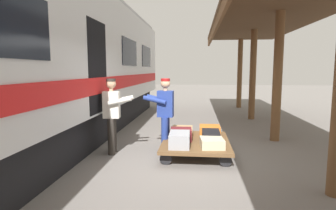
# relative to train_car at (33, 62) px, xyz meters

# --- Properties ---
(ground_plane) EXTENTS (60.00, 60.00, 0.00)m
(ground_plane) POSITION_rel_train_car_xyz_m (-3.60, 0.00, -2.06)
(ground_plane) COLOR slate
(platform_canopy) EXTENTS (3.20, 17.58, 3.56)m
(platform_canopy) POSITION_rel_train_car_xyz_m (-5.70, -0.00, 1.21)
(platform_canopy) COLOR brown
(platform_canopy) RESTS_ON ground_plane
(train_car) EXTENTS (3.02, 16.87, 4.00)m
(train_car) POSITION_rel_train_car_xyz_m (0.00, 0.00, 0.00)
(train_car) COLOR silver
(train_car) RESTS_ON ground_plane
(luggage_cart) EXTENTS (1.48, 1.98, 0.32)m
(luggage_cart) POSITION_rel_train_car_xyz_m (-3.65, -0.23, -1.79)
(luggage_cart) COLOR brown
(luggage_cart) RESTS_ON ground_plane
(suitcase_orange_carryall) EXTENTS (0.50, 0.50, 0.23)m
(suitcase_orange_carryall) POSITION_rel_train_car_xyz_m (-3.98, -0.77, -1.63)
(suitcase_orange_carryall) COLOR #CC6B23
(suitcase_orange_carryall) RESTS_ON luggage_cart
(suitcase_gray_aluminum) EXTENTS (0.43, 0.65, 0.29)m
(suitcase_gray_aluminum) POSITION_rel_train_car_xyz_m (-3.32, 0.32, -1.60)
(suitcase_gray_aluminum) COLOR #9EA0A5
(suitcase_gray_aluminum) RESTS_ON luggage_cart
(suitcase_black_hardshell) EXTENTS (0.38, 0.63, 0.23)m
(suitcase_black_hardshell) POSITION_rel_train_car_xyz_m (-3.98, -0.23, -1.63)
(suitcase_black_hardshell) COLOR black
(suitcase_black_hardshell) RESTS_ON luggage_cart
(suitcase_tan_vintage) EXTENTS (0.51, 0.52, 0.19)m
(suitcase_tan_vintage) POSITION_rel_train_car_xyz_m (-3.32, -0.77, -1.65)
(suitcase_tan_vintage) COLOR tan
(suitcase_tan_vintage) RESTS_ON luggage_cart
(suitcase_cream_canvas) EXTENTS (0.51, 0.56, 0.19)m
(suitcase_cream_canvas) POSITION_rel_train_car_xyz_m (-3.98, 0.32, -1.65)
(suitcase_cream_canvas) COLOR beige
(suitcase_cream_canvas) RESTS_ON luggage_cart
(suitcase_maroon_trunk) EXTENTS (0.49, 0.48, 0.26)m
(suitcase_maroon_trunk) POSITION_rel_train_car_xyz_m (-3.32, -0.23, -1.61)
(suitcase_maroon_trunk) COLOR maroon
(suitcase_maroon_trunk) RESTS_ON luggage_cart
(porter_in_overalls) EXTENTS (0.69, 0.46, 1.70)m
(porter_in_overalls) POSITION_rel_train_car_xyz_m (-2.92, -0.37, -1.14)
(porter_in_overalls) COLOR navy
(porter_in_overalls) RESTS_ON ground_plane
(porter_by_door) EXTENTS (0.69, 0.46, 1.70)m
(porter_by_door) POSITION_rel_train_car_xyz_m (-1.78, -0.09, -1.14)
(porter_by_door) COLOR #332D28
(porter_by_door) RESTS_ON ground_plane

